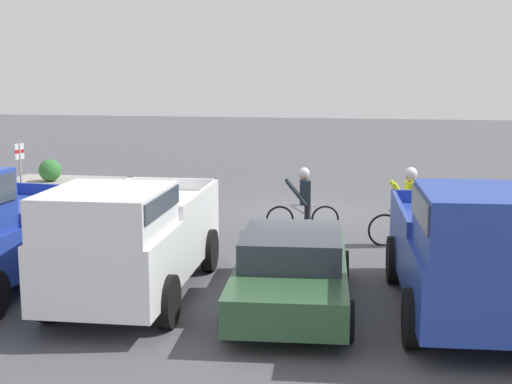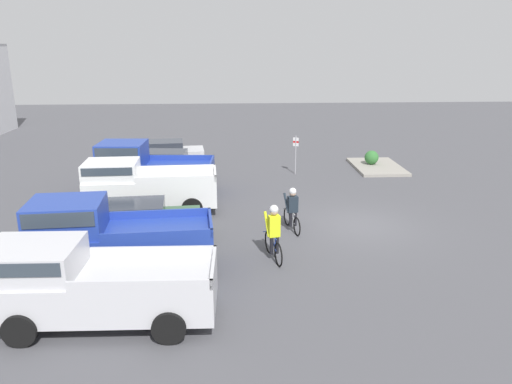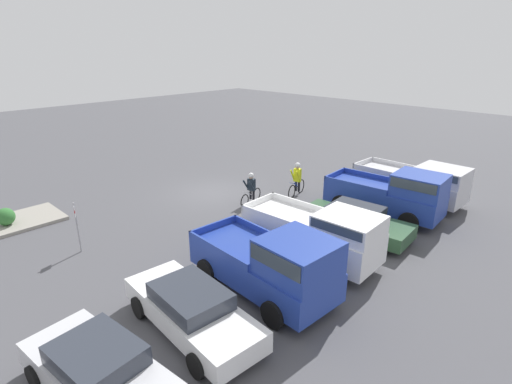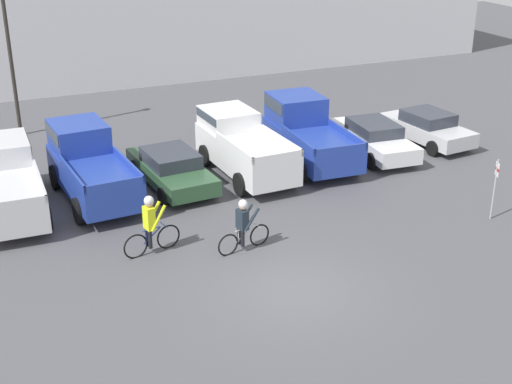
{
  "view_description": "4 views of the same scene",
  "coord_description": "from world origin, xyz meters",
  "px_view_note": "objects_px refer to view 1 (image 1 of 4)",
  "views": [
    {
      "loc": [
        -2.27,
        19.83,
        3.98
      ],
      "look_at": [
        0.6,
        3.89,
        1.2
      ],
      "focal_mm": 50.0,
      "sensor_mm": 36.0,
      "label": 1
    },
    {
      "loc": [
        -17.59,
        4.93,
        6.67
      ],
      "look_at": [
        0.6,
        3.89,
        1.2
      ],
      "focal_mm": 35.0,
      "sensor_mm": 36.0,
      "label": 2
    },
    {
      "loc": [
        12.98,
        15.87,
        7.54
      ],
      "look_at": [
        0.6,
        3.89,
        1.2
      ],
      "focal_mm": 28.0,
      "sensor_mm": 36.0,
      "label": 3
    },
    {
      "loc": [
        -7.53,
        -14.69,
        9.87
      ],
      "look_at": [
        0.6,
        3.89,
        1.2
      ],
      "focal_mm": 50.0,
      "sensor_mm": 36.0,
      "label": 4
    }
  ],
  "objects_px": {
    "pickup_truck_1": "(469,249)",
    "cyclist_1": "(409,205)",
    "pickup_truck_2": "(132,237)",
    "cyclist_0": "(304,199)",
    "sedan_0": "(292,269)",
    "shrub": "(50,170)",
    "fire_lane_sign": "(20,168)"
  },
  "relations": [
    {
      "from": "sedan_0",
      "to": "cyclist_0",
      "type": "relative_size",
      "value": 2.65
    },
    {
      "from": "pickup_truck_2",
      "to": "fire_lane_sign",
      "type": "distance_m",
      "value": 9.09
    },
    {
      "from": "cyclist_0",
      "to": "pickup_truck_2",
      "type": "bearing_deg",
      "value": 67.86
    },
    {
      "from": "fire_lane_sign",
      "to": "pickup_truck_1",
      "type": "bearing_deg",
      "value": 148.04
    },
    {
      "from": "cyclist_0",
      "to": "shrub",
      "type": "bearing_deg",
      "value": -30.79
    },
    {
      "from": "cyclist_0",
      "to": "cyclist_1",
      "type": "distance_m",
      "value": 2.69
    },
    {
      "from": "pickup_truck_1",
      "to": "fire_lane_sign",
      "type": "bearing_deg",
      "value": -31.96
    },
    {
      "from": "cyclist_1",
      "to": "shrub",
      "type": "height_order",
      "value": "cyclist_1"
    },
    {
      "from": "shrub",
      "to": "cyclist_0",
      "type": "bearing_deg",
      "value": 149.21
    },
    {
      "from": "cyclist_0",
      "to": "fire_lane_sign",
      "type": "bearing_deg",
      "value": -8.42
    },
    {
      "from": "pickup_truck_1",
      "to": "cyclist_0",
      "type": "bearing_deg",
      "value": -61.11
    },
    {
      "from": "sedan_0",
      "to": "cyclist_1",
      "type": "height_order",
      "value": "cyclist_1"
    },
    {
      "from": "pickup_truck_2",
      "to": "cyclist_1",
      "type": "height_order",
      "value": "pickup_truck_2"
    },
    {
      "from": "pickup_truck_2",
      "to": "fire_lane_sign",
      "type": "relative_size",
      "value": 2.58
    },
    {
      "from": "sedan_0",
      "to": "cyclist_1",
      "type": "relative_size",
      "value": 2.58
    },
    {
      "from": "pickup_truck_2",
      "to": "shrub",
      "type": "relative_size",
      "value": 6.82
    },
    {
      "from": "pickup_truck_1",
      "to": "cyclist_1",
      "type": "bearing_deg",
      "value": -81.53
    },
    {
      "from": "pickup_truck_1",
      "to": "shrub",
      "type": "distance_m",
      "value": 17.27
    },
    {
      "from": "pickup_truck_1",
      "to": "fire_lane_sign",
      "type": "height_order",
      "value": "pickup_truck_1"
    },
    {
      "from": "sedan_0",
      "to": "shrub",
      "type": "xyz_separation_m",
      "value": [
        9.94,
        -11.31,
        -0.12
      ]
    },
    {
      "from": "cyclist_0",
      "to": "cyclist_1",
      "type": "bearing_deg",
      "value": 160.06
    },
    {
      "from": "pickup_truck_1",
      "to": "pickup_truck_2",
      "type": "distance_m",
      "value": 5.62
    },
    {
      "from": "cyclist_1",
      "to": "fire_lane_sign",
      "type": "distance_m",
      "value": 10.92
    },
    {
      "from": "pickup_truck_1",
      "to": "cyclist_0",
      "type": "xyz_separation_m",
      "value": [
        3.27,
        -5.93,
        -0.36
      ]
    },
    {
      "from": "pickup_truck_1",
      "to": "sedan_0",
      "type": "xyz_separation_m",
      "value": [
        2.83,
        -0.29,
        -0.54
      ]
    },
    {
      "from": "cyclist_1",
      "to": "sedan_0",
      "type": "bearing_deg",
      "value": 66.19
    },
    {
      "from": "pickup_truck_1",
      "to": "pickup_truck_2",
      "type": "xyz_separation_m",
      "value": [
        5.62,
        -0.17,
        -0.07
      ]
    },
    {
      "from": "pickup_truck_2",
      "to": "cyclist_0",
      "type": "bearing_deg",
      "value": -112.14
    },
    {
      "from": "fire_lane_sign",
      "to": "shrub",
      "type": "height_order",
      "value": "fire_lane_sign"
    },
    {
      "from": "cyclist_0",
      "to": "cyclist_1",
      "type": "relative_size",
      "value": 0.97
    },
    {
      "from": "sedan_0",
      "to": "pickup_truck_2",
      "type": "height_order",
      "value": "pickup_truck_2"
    },
    {
      "from": "sedan_0",
      "to": "shrub",
      "type": "relative_size",
      "value": 6.16
    }
  ]
}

